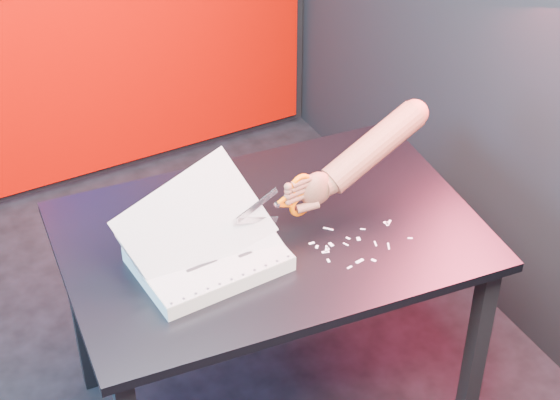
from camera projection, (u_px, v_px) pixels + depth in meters
room at (53, 85)px, 2.14m from camera, size 3.01×3.01×2.71m
work_table at (271, 256)px, 2.72m from camera, size 1.25×0.89×0.75m
printout_stack at (208, 257)px, 2.53m from camera, size 0.44×0.31×0.29m
scissors at (296, 197)px, 2.58m from camera, size 0.24×0.03×0.14m
hand_forearm at (364, 154)px, 2.65m from camera, size 0.48×0.12×0.23m
paper_clippings at (352, 243)px, 2.62m from camera, size 0.27×0.20×0.00m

